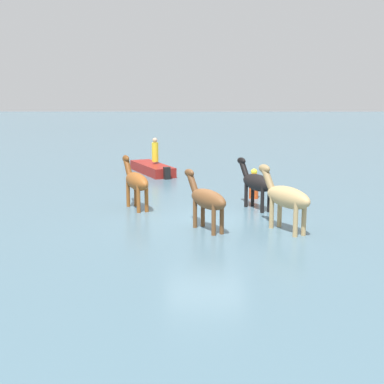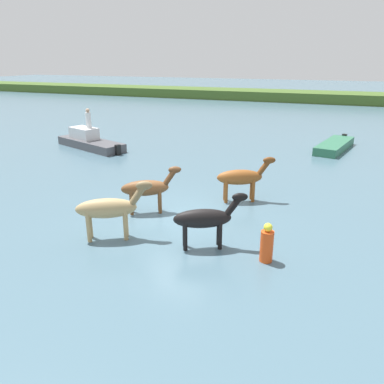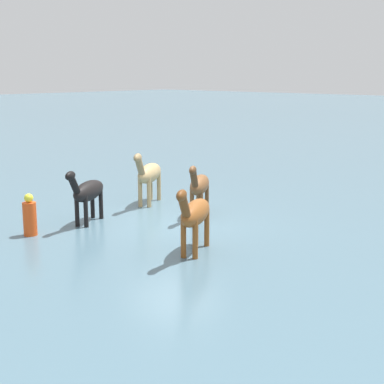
{
  "view_description": "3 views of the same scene",
  "coord_description": "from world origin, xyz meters",
  "px_view_note": "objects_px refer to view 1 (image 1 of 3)",
  "views": [
    {
      "loc": [
        -16.0,
        0.38,
        4.0
      ],
      "look_at": [
        -0.29,
        0.44,
        0.98
      ],
      "focal_mm": 49.04,
      "sensor_mm": 36.0,
      "label": 1
    },
    {
      "loc": [
        5.01,
        -11.15,
        5.32
      ],
      "look_at": [
        0.48,
        0.35,
        0.88
      ],
      "focal_mm": 35.09,
      "sensor_mm": 36.0,
      "label": 2
    },
    {
      "loc": [
        11.77,
        11.37,
        4.3
      ],
      "look_at": [
        -0.93,
        -0.13,
        0.74
      ],
      "focal_mm": 54.35,
      "sensor_mm": 36.0,
      "label": 3
    }
  ],
  "objects_px": {
    "buoy_channel_marker": "(254,185)",
    "boat_launch_far": "(152,170)",
    "horse_dun_straggler": "(207,199)",
    "horse_mid_herd": "(286,197)",
    "horse_lead": "(256,183)",
    "horse_gray_outer": "(136,181)",
    "person_spotter_bow": "(155,151)"
  },
  "relations": [
    {
      "from": "buoy_channel_marker",
      "to": "boat_launch_far",
      "type": "bearing_deg",
      "value": 35.1
    },
    {
      "from": "horse_dun_straggler",
      "to": "horse_mid_herd",
      "type": "height_order",
      "value": "horse_mid_herd"
    },
    {
      "from": "horse_dun_straggler",
      "to": "horse_lead",
      "type": "height_order",
      "value": "horse_dun_straggler"
    },
    {
      "from": "horse_lead",
      "to": "boat_launch_far",
      "type": "height_order",
      "value": "horse_lead"
    },
    {
      "from": "boat_launch_far",
      "to": "buoy_channel_marker",
      "type": "xyz_separation_m",
      "value": [
        -6.18,
        -4.34,
        0.35
      ]
    },
    {
      "from": "horse_gray_outer",
      "to": "boat_launch_far",
      "type": "bearing_deg",
      "value": -25.4
    },
    {
      "from": "boat_launch_far",
      "to": "person_spotter_bow",
      "type": "height_order",
      "value": "person_spotter_bow"
    },
    {
      "from": "horse_mid_herd",
      "to": "person_spotter_bow",
      "type": "xyz_separation_m",
      "value": [
        11.08,
        4.59,
        0.1
      ]
    },
    {
      "from": "horse_dun_straggler",
      "to": "horse_gray_outer",
      "type": "bearing_deg",
      "value": 8.8
    },
    {
      "from": "person_spotter_bow",
      "to": "horse_dun_straggler",
      "type": "bearing_deg",
      "value": -168.15
    },
    {
      "from": "horse_mid_herd",
      "to": "buoy_channel_marker",
      "type": "xyz_separation_m",
      "value": [
        4.75,
        0.39,
        -0.5
      ]
    },
    {
      "from": "horse_lead",
      "to": "horse_gray_outer",
      "type": "distance_m",
      "value": 4.14
    },
    {
      "from": "horse_dun_straggler",
      "to": "horse_gray_outer",
      "type": "distance_m",
      "value": 3.7
    },
    {
      "from": "horse_mid_herd",
      "to": "person_spotter_bow",
      "type": "bearing_deg",
      "value": -6.07
    },
    {
      "from": "horse_gray_outer",
      "to": "boat_launch_far",
      "type": "relative_size",
      "value": 0.56
    },
    {
      "from": "horse_mid_herd",
      "to": "horse_lead",
      "type": "bearing_deg",
      "value": -18.58
    },
    {
      "from": "horse_lead",
      "to": "person_spotter_bow",
      "type": "relative_size",
      "value": 1.75
    },
    {
      "from": "horse_dun_straggler",
      "to": "buoy_channel_marker",
      "type": "bearing_deg",
      "value": -53.11
    },
    {
      "from": "horse_gray_outer",
      "to": "person_spotter_bow",
      "type": "distance_m",
      "value": 8.15
    },
    {
      "from": "horse_lead",
      "to": "person_spotter_bow",
      "type": "distance_m",
      "value": 9.14
    },
    {
      "from": "horse_dun_straggler",
      "to": "buoy_channel_marker",
      "type": "height_order",
      "value": "horse_dun_straggler"
    },
    {
      "from": "horse_lead",
      "to": "person_spotter_bow",
      "type": "xyz_separation_m",
      "value": [
        8.17,
        4.08,
        0.18
      ]
    },
    {
      "from": "boat_launch_far",
      "to": "buoy_channel_marker",
      "type": "height_order",
      "value": "buoy_channel_marker"
    },
    {
      "from": "horse_mid_herd",
      "to": "person_spotter_bow",
      "type": "distance_m",
      "value": 12.0
    },
    {
      "from": "horse_gray_outer",
      "to": "buoy_channel_marker",
      "type": "height_order",
      "value": "horse_gray_outer"
    },
    {
      "from": "boat_launch_far",
      "to": "horse_dun_straggler",
      "type": "bearing_deg",
      "value": 167.96
    },
    {
      "from": "horse_mid_herd",
      "to": "buoy_channel_marker",
      "type": "relative_size",
      "value": 1.96
    },
    {
      "from": "boat_launch_far",
      "to": "buoy_channel_marker",
      "type": "distance_m",
      "value": 7.56
    },
    {
      "from": "horse_gray_outer",
      "to": "buoy_channel_marker",
      "type": "relative_size",
      "value": 1.91
    },
    {
      "from": "horse_gray_outer",
      "to": "horse_mid_herd",
      "type": "xyz_separation_m",
      "value": [
        -2.93,
        -4.65,
        0.04
      ]
    },
    {
      "from": "buoy_channel_marker",
      "to": "horse_mid_herd",
      "type": "bearing_deg",
      "value": -175.32
    },
    {
      "from": "horse_gray_outer",
      "to": "boat_launch_far",
      "type": "height_order",
      "value": "horse_gray_outer"
    }
  ]
}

